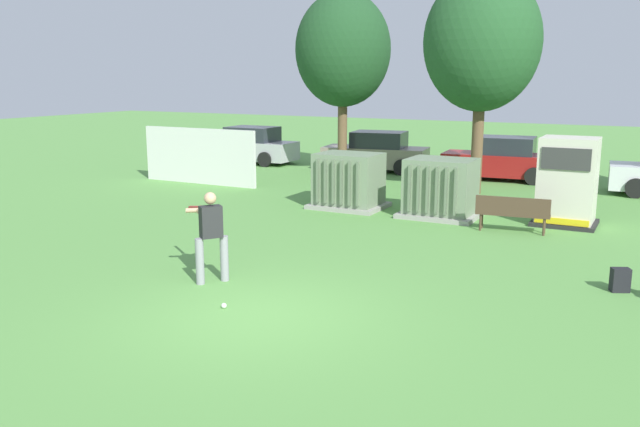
{
  "coord_description": "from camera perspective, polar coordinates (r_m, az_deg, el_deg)",
  "views": [
    {
      "loc": [
        5.71,
        -8.69,
        3.86
      ],
      "look_at": [
        -0.7,
        3.5,
        1.0
      ],
      "focal_mm": 37.42,
      "sensor_mm": 36.0,
      "label": 1
    }
  ],
  "objects": [
    {
      "name": "tree_left",
      "position": [
        26.3,
        1.98,
        13.79
      ],
      "size": [
        3.67,
        3.67,
        7.01
      ],
      "color": "brown",
      "rests_on": "ground"
    },
    {
      "name": "sports_ball",
      "position": [
        11.48,
        -8.22,
        -7.81
      ],
      "size": [
        0.09,
        0.09,
        0.09
      ],
      "primitive_type": "sphere",
      "color": "white",
      "rests_on": "ground"
    },
    {
      "name": "transformer_mid_west",
      "position": [
        18.71,
        10.28,
        2.1
      ],
      "size": [
        2.1,
        1.7,
        1.62
      ],
      "color": "#9E9B93",
      "rests_on": "ground"
    },
    {
      "name": "transformer_west",
      "position": [
        19.72,
        2.47,
        2.76
      ],
      "size": [
        2.1,
        1.7,
        1.62
      ],
      "color": "#9E9B93",
      "rests_on": "ground"
    },
    {
      "name": "generator_enclosure",
      "position": [
        18.52,
        20.4,
        2.54
      ],
      "size": [
        1.6,
        1.4,
        2.3
      ],
      "color": "#262626",
      "rests_on": "ground"
    },
    {
      "name": "parked_car_right_of_center",
      "position": [
        25.98,
        15.27,
        4.45
      ],
      "size": [
        4.33,
        2.19,
        1.62
      ],
      "color": "maroon",
      "rests_on": "ground"
    },
    {
      "name": "parked_car_leftmost",
      "position": [
        30.14,
        -5.96,
        5.76
      ],
      "size": [
        4.23,
        1.98,
        1.62
      ],
      "color": "#B2B2B7",
      "rests_on": "ground"
    },
    {
      "name": "backpack",
      "position": [
        13.33,
        24.26,
        -5.21
      ],
      "size": [
        0.38,
        0.35,
        0.44
      ],
      "color": "black",
      "rests_on": "ground"
    },
    {
      "name": "park_bench",
      "position": [
        17.26,
        16.14,
        0.16
      ],
      "size": [
        1.83,
        0.6,
        0.92
      ],
      "color": "#4C3828",
      "rests_on": "ground"
    },
    {
      "name": "batter",
      "position": [
        12.7,
        -9.36,
        -1.55
      ],
      "size": [
        1.43,
        1.17,
        1.74
      ],
      "color": "gray",
      "rests_on": "ground"
    },
    {
      "name": "ground_plane",
      "position": [
        11.09,
        -5.29,
        -8.69
      ],
      "size": [
        96.0,
        96.0,
        0.0
      ],
      "primitive_type": "plane",
      "color": "#5B9947"
    },
    {
      "name": "fence_panel",
      "position": [
        24.54,
        -10.3,
        4.85
      ],
      "size": [
        4.8,
        0.12,
        2.0
      ],
      "primitive_type": "cube",
      "color": "silver",
      "rests_on": "ground"
    },
    {
      "name": "tree_center_left",
      "position": [
        22.53,
        13.69,
        14.03
      ],
      "size": [
        3.73,
        3.73,
        7.13
      ],
      "color": "brown",
      "rests_on": "ground"
    },
    {
      "name": "parked_car_left_of_center",
      "position": [
        27.49,
        4.83,
        5.2
      ],
      "size": [
        4.41,
        2.38,
        1.62
      ],
      "color": "gray",
      "rests_on": "ground"
    }
  ]
}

